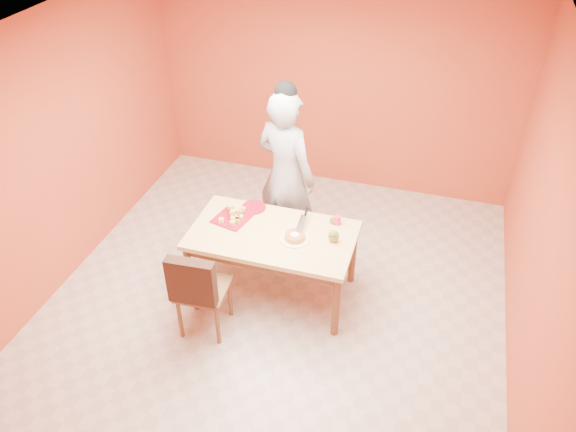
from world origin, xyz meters
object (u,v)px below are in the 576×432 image
(pastry_platter, at_px, (232,218))
(checker_tin, at_px, (335,221))
(sponge_cake, at_px, (295,236))
(dining_table, at_px, (273,241))
(magenta_glass, at_px, (338,220))
(dining_chair, at_px, (202,288))
(egg_ornament, at_px, (333,236))
(person, at_px, (286,176))
(red_dinner_plate, at_px, (254,207))

(pastry_platter, height_order, checker_tin, checker_tin)
(checker_tin, bearing_deg, sponge_cake, -128.80)
(dining_table, relative_size, magenta_glass, 17.38)
(pastry_platter, height_order, sponge_cake, sponge_cake)
(dining_chair, height_order, magenta_glass, dining_chair)
(dining_table, xyz_separation_m, egg_ornament, (0.59, 0.05, 0.16))
(person, distance_m, red_dinner_plate, 0.49)
(red_dinner_plate, relative_size, checker_tin, 2.50)
(person, xyz_separation_m, egg_ornament, (0.68, -0.69, -0.14))
(dining_table, bearing_deg, dining_chair, -125.06)
(pastry_platter, bearing_deg, dining_table, -12.51)
(pastry_platter, distance_m, magenta_glass, 1.05)
(sponge_cake, relative_size, magenta_glass, 2.14)
(pastry_platter, xyz_separation_m, egg_ornament, (1.05, -0.06, 0.06))
(egg_ornament, xyz_separation_m, magenta_glass, (-0.02, 0.28, -0.02))
(pastry_platter, bearing_deg, red_dinner_plate, 60.20)
(dining_table, distance_m, person, 0.80)
(egg_ornament, bearing_deg, dining_table, 167.71)
(red_dinner_plate, xyz_separation_m, egg_ornament, (0.91, -0.30, 0.06))
(person, xyz_separation_m, checker_tin, (0.63, -0.38, -0.19))
(red_dinner_plate, xyz_separation_m, checker_tin, (0.85, 0.00, 0.01))
(person, distance_m, egg_ornament, 0.98)
(person, bearing_deg, pastry_platter, 79.54)
(person, relative_size, red_dinner_plate, 7.65)
(person, height_order, magenta_glass, person)
(pastry_platter, distance_m, egg_ornament, 1.05)
(sponge_cake, xyz_separation_m, egg_ornament, (0.36, 0.07, 0.03))
(dining_table, distance_m, checker_tin, 0.65)
(dining_table, distance_m, sponge_cake, 0.27)
(dining_table, relative_size, checker_tin, 15.86)
(dining_table, relative_size, egg_ornament, 11.97)
(red_dinner_plate, bearing_deg, magenta_glass, -1.30)
(dining_chair, bearing_deg, checker_tin, 41.59)
(dining_chair, bearing_deg, red_dinner_plate, 77.74)
(dining_chair, xyz_separation_m, person, (0.38, 1.40, 0.45))
(dining_table, relative_size, dining_chair, 1.60)
(egg_ornament, bearing_deg, dining_chair, -162.78)
(pastry_platter, distance_m, sponge_cake, 0.71)
(pastry_platter, distance_m, red_dinner_plate, 0.29)
(egg_ornament, distance_m, checker_tin, 0.31)
(sponge_cake, bearing_deg, magenta_glass, 46.81)
(pastry_platter, xyz_separation_m, magenta_glass, (1.03, 0.23, 0.04))
(sponge_cake, height_order, checker_tin, sponge_cake)
(pastry_platter, height_order, red_dinner_plate, pastry_platter)
(egg_ornament, relative_size, checker_tin, 1.32)
(pastry_platter, relative_size, sponge_cake, 1.62)
(red_dinner_plate, distance_m, checker_tin, 0.85)
(person, bearing_deg, red_dinner_plate, 79.12)
(dining_chair, distance_m, red_dinner_plate, 1.06)
(red_dinner_plate, xyz_separation_m, magenta_glass, (0.89, -0.02, 0.04))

